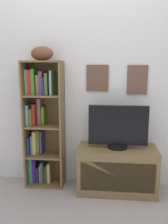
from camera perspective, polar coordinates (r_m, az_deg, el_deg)
back_wall at (r=2.85m, az=-0.01°, el=7.55°), size 4.80×0.08×2.51m
bookshelf at (r=2.89m, az=-10.05°, el=-2.83°), size 0.45×0.27×1.48m
football at (r=2.77m, az=-9.95°, el=13.50°), size 0.29×0.20×0.15m
tv_stand at (r=2.85m, az=7.81°, el=-13.34°), size 0.88×0.41×0.52m
television at (r=2.69m, az=8.08°, el=-3.68°), size 0.65×0.22×0.48m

